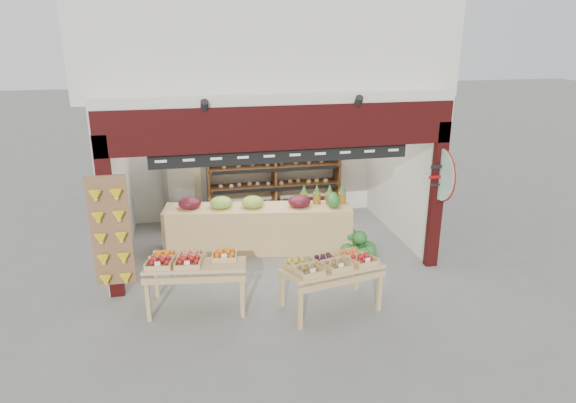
{
  "coord_description": "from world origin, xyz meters",
  "views": [
    {
      "loc": [
        -1.53,
        -8.89,
        4.15
      ],
      "look_at": [
        0.26,
        -0.2,
        1.12
      ],
      "focal_mm": 32.0,
      "sensor_mm": 36.0,
      "label": 1
    }
  ],
  "objects_px": {
    "cardboard_stack": "(207,230)",
    "display_table_right": "(331,266)",
    "refrigerator": "(182,189)",
    "back_shelving": "(274,169)",
    "watermelon_pile": "(358,248)",
    "mid_counter": "(258,227)",
    "display_table_left": "(190,262)"
  },
  "relations": [
    {
      "from": "refrigerator",
      "to": "display_table_right",
      "type": "relative_size",
      "value": 1.08
    },
    {
      "from": "display_table_left",
      "to": "display_table_right",
      "type": "height_order",
      "value": "display_table_left"
    },
    {
      "from": "cardboard_stack",
      "to": "display_table_right",
      "type": "bearing_deg",
      "value": -60.75
    },
    {
      "from": "cardboard_stack",
      "to": "display_table_right",
      "type": "height_order",
      "value": "display_table_right"
    },
    {
      "from": "mid_counter",
      "to": "watermelon_pile",
      "type": "relative_size",
      "value": 4.99
    },
    {
      "from": "mid_counter",
      "to": "display_table_left",
      "type": "relative_size",
      "value": 2.27
    },
    {
      "from": "cardboard_stack",
      "to": "mid_counter",
      "type": "distance_m",
      "value": 1.19
    },
    {
      "from": "cardboard_stack",
      "to": "refrigerator",
      "type": "bearing_deg",
      "value": 115.5
    },
    {
      "from": "display_table_right",
      "to": "back_shelving",
      "type": "bearing_deg",
      "value": 91.85
    },
    {
      "from": "cardboard_stack",
      "to": "display_table_right",
      "type": "xyz_separation_m",
      "value": [
        1.72,
        -3.06,
        0.49
      ]
    },
    {
      "from": "back_shelving",
      "to": "refrigerator",
      "type": "xyz_separation_m",
      "value": [
        -2.04,
        -0.08,
        -0.3
      ]
    },
    {
      "from": "back_shelving",
      "to": "watermelon_pile",
      "type": "xyz_separation_m",
      "value": [
        1.17,
        -2.41,
        -0.96
      ]
    },
    {
      "from": "cardboard_stack",
      "to": "watermelon_pile",
      "type": "relative_size",
      "value": 1.31
    },
    {
      "from": "refrigerator",
      "to": "display_table_right",
      "type": "height_order",
      "value": "refrigerator"
    },
    {
      "from": "back_shelving",
      "to": "display_table_right",
      "type": "height_order",
      "value": "back_shelving"
    },
    {
      "from": "refrigerator",
      "to": "cardboard_stack",
      "type": "distance_m",
      "value": 1.22
    },
    {
      "from": "refrigerator",
      "to": "display_table_right",
      "type": "xyz_separation_m",
      "value": [
        2.17,
        -4.02,
        -0.12
      ]
    },
    {
      "from": "back_shelving",
      "to": "refrigerator",
      "type": "bearing_deg",
      "value": -177.62
    },
    {
      "from": "mid_counter",
      "to": "watermelon_pile",
      "type": "distance_m",
      "value": 1.96
    },
    {
      "from": "back_shelving",
      "to": "mid_counter",
      "type": "distance_m",
      "value": 1.93
    },
    {
      "from": "back_shelving",
      "to": "watermelon_pile",
      "type": "relative_size",
      "value": 4.09
    },
    {
      "from": "display_table_right",
      "to": "cardboard_stack",
      "type": "bearing_deg",
      "value": 119.25
    },
    {
      "from": "display_table_left",
      "to": "display_table_right",
      "type": "distance_m",
      "value": 2.15
    },
    {
      "from": "mid_counter",
      "to": "watermelon_pile",
      "type": "bearing_deg",
      "value": -21.32
    },
    {
      "from": "display_table_right",
      "to": "refrigerator",
      "type": "bearing_deg",
      "value": 118.38
    },
    {
      "from": "cardboard_stack",
      "to": "mid_counter",
      "type": "xyz_separation_m",
      "value": [
        0.95,
        -0.66,
        0.25
      ]
    },
    {
      "from": "display_table_left",
      "to": "mid_counter",
      "type": "bearing_deg",
      "value": 55.03
    },
    {
      "from": "back_shelving",
      "to": "cardboard_stack",
      "type": "relative_size",
      "value": 3.13
    },
    {
      "from": "refrigerator",
      "to": "display_table_right",
      "type": "distance_m",
      "value": 4.57
    },
    {
      "from": "refrigerator",
      "to": "cardboard_stack",
      "type": "relative_size",
      "value": 1.78
    },
    {
      "from": "refrigerator",
      "to": "mid_counter",
      "type": "relative_size",
      "value": 0.47
    },
    {
      "from": "back_shelving",
      "to": "display_table_left",
      "type": "bearing_deg",
      "value": -118.55
    }
  ]
}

